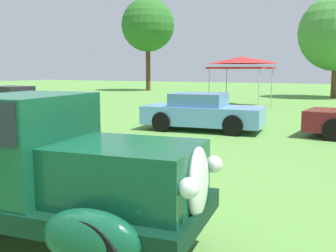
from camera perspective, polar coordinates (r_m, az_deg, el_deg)
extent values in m
plane|color=#568C3D|center=(4.80, -23.11, -16.56)|extent=(120.00, 120.00, 0.00)
cube|color=black|center=(4.71, -20.32, -9.60)|extent=(4.28, 2.01, 0.20)
cube|color=#0F472D|center=(3.94, -6.73, -6.84)|extent=(1.66, 1.29, 0.60)
ellipsoid|color=silver|center=(3.67, 4.37, -8.25)|extent=(0.23, 0.54, 0.68)
cube|color=#0F472D|center=(4.49, -19.62, -2.26)|extent=(1.17, 1.50, 1.04)
cube|color=black|center=(4.45, -19.80, 1.54)|extent=(1.08, 1.52, 0.40)
ellipsoid|color=#0F472D|center=(4.65, -1.83, -9.33)|extent=(0.96, 0.49, 0.52)
ellipsoid|color=#0F472D|center=(3.44, -11.22, -15.93)|extent=(0.96, 0.49, 0.52)
sphere|color=silver|center=(4.05, 6.70, -5.55)|extent=(0.18, 0.18, 0.18)
sphere|color=silver|center=(3.23, 3.01, -9.04)|extent=(0.18, 0.18, 0.18)
cylinder|color=black|center=(4.71, -1.82, -11.42)|extent=(0.76, 0.24, 0.76)
cube|color=#28282D|center=(20.13, -21.62, 3.38)|extent=(4.24, 1.88, 0.60)
cube|color=black|center=(20.23, -21.99, 4.80)|extent=(1.90, 1.53, 0.44)
cylinder|color=black|center=(18.69, -21.15, 2.53)|extent=(0.64, 0.22, 0.64)
cube|color=#669EDB|center=(12.89, 5.17, 1.58)|extent=(4.03, 2.14, 0.60)
cube|color=#517EAF|center=(12.88, 4.54, 3.82)|extent=(1.86, 1.64, 0.44)
cylinder|color=black|center=(11.89, 9.49, 0.09)|extent=(0.64, 0.22, 0.64)
cylinder|color=black|center=(12.56, -0.89, 0.62)|extent=(0.64, 0.22, 0.64)
cylinder|color=black|center=(11.78, 23.11, -0.53)|extent=(0.64, 0.22, 0.64)
cylinder|color=#B7B7BC|center=(22.80, 14.91, 5.48)|extent=(0.05, 0.05, 2.05)
cylinder|color=#B7B7BC|center=(20.19, 13.13, 5.24)|extent=(0.05, 0.05, 2.05)
cylinder|color=#B7B7BC|center=(23.57, 8.50, 5.74)|extent=(0.05, 0.05, 2.05)
cylinder|color=#B7B7BC|center=(21.06, 6.01, 5.51)|extent=(0.05, 0.05, 2.05)
cube|color=red|center=(21.85, 10.71, 8.33)|extent=(2.99, 2.99, 0.10)
pyramid|color=red|center=(21.85, 10.74, 9.43)|extent=(2.93, 2.93, 0.38)
cylinder|color=#47331E|center=(38.79, -2.92, 8.83)|extent=(0.44, 0.44, 4.93)
sphere|color=#286623|center=(39.04, -2.96, 14.52)|extent=(5.12, 5.12, 5.12)
cylinder|color=brown|center=(30.69, 23.15, 6.71)|extent=(0.44, 0.44, 3.13)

